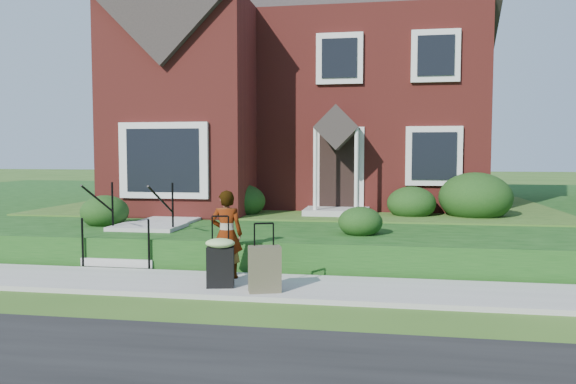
% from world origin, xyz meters
% --- Properties ---
extents(ground, '(120.00, 120.00, 0.00)m').
position_xyz_m(ground, '(0.00, 0.00, 0.00)').
color(ground, '#2D5119').
rests_on(ground, ground).
extents(sidewalk, '(60.00, 1.60, 0.08)m').
position_xyz_m(sidewalk, '(0.00, 0.00, 0.04)').
color(sidewalk, '#9E9B93').
rests_on(sidewalk, ground).
extents(terrace, '(44.00, 20.00, 0.60)m').
position_xyz_m(terrace, '(4.00, 10.90, 0.30)').
color(terrace, '#123C10').
rests_on(terrace, ground).
extents(walkway, '(1.20, 6.00, 0.06)m').
position_xyz_m(walkway, '(-2.50, 5.00, 0.63)').
color(walkway, '#9E9B93').
rests_on(walkway, terrace).
extents(main_house, '(10.40, 10.20, 9.40)m').
position_xyz_m(main_house, '(-0.21, 9.61, 5.26)').
color(main_house, maroon).
rests_on(main_house, terrace).
extents(front_steps, '(1.40, 2.02, 1.50)m').
position_xyz_m(front_steps, '(-2.50, 1.84, 0.47)').
color(front_steps, '#9E9B93').
rests_on(front_steps, ground).
extents(foundation_shrubs, '(10.54, 4.69, 1.24)m').
position_xyz_m(foundation_shrubs, '(1.06, 5.10, 1.10)').
color(foundation_shrubs, black).
rests_on(foundation_shrubs, terrace).
extents(woman, '(0.59, 0.43, 1.48)m').
position_xyz_m(woman, '(-0.25, 0.34, 0.82)').
color(woman, '#999999').
rests_on(woman, sidewalk).
extents(suitcase_black, '(0.54, 0.47, 1.12)m').
position_xyz_m(suitcase_black, '(-0.17, -0.31, 0.52)').
color(suitcase_black, black).
rests_on(suitcase_black, sidewalk).
extents(suitcase_olive, '(0.54, 0.41, 1.05)m').
position_xyz_m(suitcase_olive, '(0.58, -0.48, 0.43)').
color(suitcase_olive, brown).
rests_on(suitcase_olive, sidewalk).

